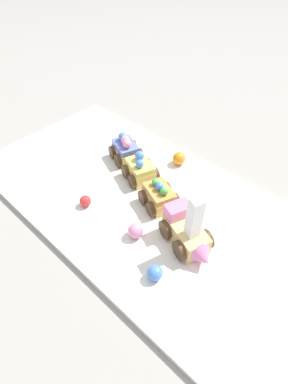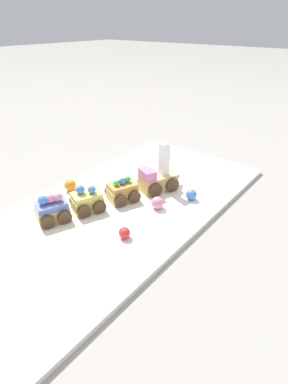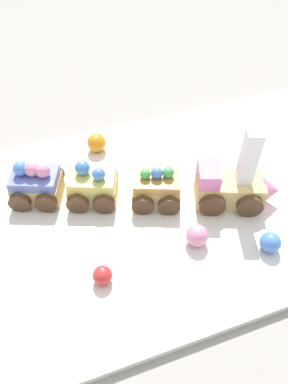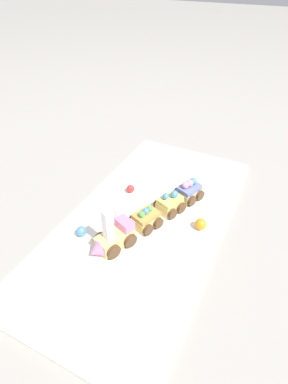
{
  "view_description": "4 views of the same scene",
  "coord_description": "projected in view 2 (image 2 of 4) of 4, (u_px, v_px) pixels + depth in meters",
  "views": [
    {
      "loc": [
        0.29,
        -0.33,
        0.47
      ],
      "look_at": [
        0.01,
        -0.02,
        0.07
      ],
      "focal_mm": 28.0,
      "sensor_mm": 36.0,
      "label": 1
    },
    {
      "loc": [
        -0.45,
        -0.43,
        0.41
      ],
      "look_at": [
        0.05,
        -0.03,
        0.04
      ],
      "focal_mm": 28.0,
      "sensor_mm": 36.0,
      "label": 2
    },
    {
      "loc": [
        -0.12,
        -0.33,
        0.42
      ],
      "look_at": [
        -0.01,
        -0.01,
        0.06
      ],
      "focal_mm": 35.0,
      "sensor_mm": 36.0,
      "label": 3
    },
    {
      "loc": [
        0.54,
        0.27,
        0.59
      ],
      "look_at": [
        -0.05,
        -0.03,
        0.07
      ],
      "focal_mm": 28.0,
      "sensor_mm": 36.0,
      "label": 4
    }
  ],
  "objects": [
    {
      "name": "cake_train_locomotive",
      "position": [
        160.0,
        178.0,
        0.79
      ],
      "size": [
        0.13,
        0.09,
        0.13
      ],
      "rotation": [
        0.0,
        0.0,
        -0.37
      ],
      "color": "#E5C675",
      "rests_on": "display_board"
    },
    {
      "name": "gumball_blue",
      "position": [
        191.0,
        195.0,
        0.75
      ],
      "size": [
        0.03,
        0.03,
        0.03
      ],
      "primitive_type": "sphere",
      "color": "#4C84E0",
      "rests_on": "display_board"
    },
    {
      "name": "cake_car_caramel",
      "position": [
        122.0,
        191.0,
        0.74
      ],
      "size": [
        0.09,
        0.09,
        0.06
      ],
      "rotation": [
        0.0,
        0.0,
        -0.37
      ],
      "color": "#E5C675",
      "rests_on": "display_board"
    },
    {
      "name": "cake_car_lemon",
      "position": [
        87.0,
        201.0,
        0.7
      ],
      "size": [
        0.09,
        0.09,
        0.07
      ],
      "rotation": [
        0.0,
        0.0,
        -0.37
      ],
      "color": "#E5C675",
      "rests_on": "display_board"
    },
    {
      "name": "cake_car_blueberry",
      "position": [
        52.0,
        210.0,
        0.67
      ],
      "size": [
        0.09,
        0.09,
        0.07
      ],
      "rotation": [
        0.0,
        0.0,
        -0.37
      ],
      "color": "#E5C675",
      "rests_on": "display_board"
    },
    {
      "name": "gumball_pink",
      "position": [
        158.0,
        203.0,
        0.71
      ],
      "size": [
        0.03,
        0.03,
        0.03
      ],
      "primitive_type": "sphere",
      "color": "pink",
      "rests_on": "display_board"
    },
    {
      "name": "gumball_orange",
      "position": [
        70.0,
        185.0,
        0.78
      ],
      "size": [
        0.03,
        0.03,
        0.03
      ],
      "primitive_type": "sphere",
      "color": "orange",
      "rests_on": "display_board"
    },
    {
      "name": "gumball_red",
      "position": [
        124.0,
        233.0,
        0.62
      ],
      "size": [
        0.02,
        0.02,
        0.02
      ],
      "primitive_type": "sphere",
      "color": "red",
      "rests_on": "display_board"
    },
    {
      "name": "ground_plane",
      "position": [
        121.0,
        208.0,
        0.74
      ],
      "size": [
        10.0,
        10.0,
        0.0
      ],
      "primitive_type": "plane",
      "color": "gray"
    },
    {
      "name": "display_board",
      "position": [
        121.0,
        206.0,
        0.74
      ],
      "size": [
        0.81,
        0.4,
        0.01
      ],
      "primitive_type": "cube",
      "color": "white",
      "rests_on": "ground_plane"
    }
  ]
}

